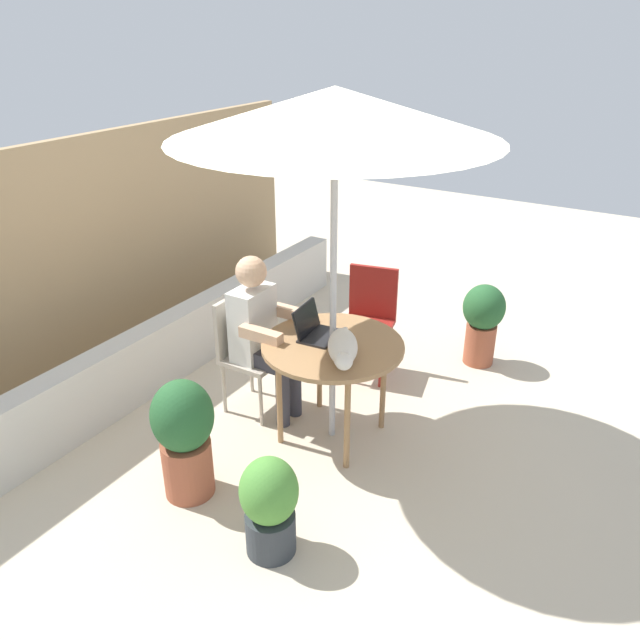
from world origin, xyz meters
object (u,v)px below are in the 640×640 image
object	(u,v)px
potted_plant_near_fence	(184,435)
potted_plant_corner	(269,504)
chair_occupied	(245,344)
chair_empty	(370,313)
potted_plant_by_chair	(483,319)
patio_table	(333,352)
person_seated	(261,329)
patio_umbrella	(335,114)
cat	(343,349)
laptop	(313,327)

from	to	relation	value
potted_plant_near_fence	potted_plant_corner	xyz separation A→B (m)	(-0.13, -0.72, -0.11)
chair_occupied	potted_plant_corner	xyz separation A→B (m)	(-1.11, -1.00, -0.20)
chair_empty	potted_plant_by_chair	xyz separation A→B (m)	(0.59, -0.77, -0.11)
potted_plant_by_chair	potted_plant_corner	distance (m)	2.70
patio_table	person_seated	xyz separation A→B (m)	(0.00, 0.59, 0.02)
chair_occupied	patio_umbrella	bearing A→B (deg)	-90.00
chair_empty	potted_plant_by_chair	distance (m)	0.98
potted_plant_by_chair	cat	bearing A→B (deg)	167.24
laptop	potted_plant_by_chair	xyz separation A→B (m)	(1.53, -0.73, -0.39)
cat	potted_plant_by_chair	distance (m)	1.82
laptop	cat	world-z (taller)	laptop
patio_table	laptop	xyz separation A→B (m)	(0.03, 0.17, 0.13)
patio_umbrella	chair_empty	size ratio (longest dim) A/B	2.65
person_seated	potted_plant_by_chair	bearing A→B (deg)	-36.38
patio_table	cat	bearing A→B (deg)	-134.06
chair_empty	laptop	world-z (taller)	laptop
chair_empty	potted_plant_near_fence	world-z (taller)	chair_empty
patio_table	cat	distance (m)	0.28
chair_empty	laptop	size ratio (longest dim) A/B	2.78
patio_umbrella	cat	size ratio (longest dim) A/B	4.00
patio_umbrella	potted_plant_by_chair	distance (m)	2.45
patio_table	laptop	distance (m)	0.22
chair_empty	cat	size ratio (longest dim) A/B	1.51
cat	potted_plant_corner	xyz separation A→B (m)	(-0.95, -0.09, -0.50)
cat	potted_plant_corner	world-z (taller)	cat
patio_umbrella	patio_table	bearing A→B (deg)	0.00
person_seated	potted_plant_near_fence	distance (m)	1.03
chair_occupied	person_seated	bearing A→B (deg)	-90.00
person_seated	potted_plant_corner	bearing A→B (deg)	-142.75
patio_umbrella	potted_plant_near_fence	xyz separation A→B (m)	(-0.98, 0.46, -1.78)
patio_umbrella	potted_plant_corner	distance (m)	2.21
patio_table	chair_occupied	size ratio (longest dim) A/B	1.08
patio_table	patio_umbrella	xyz separation A→B (m)	(0.00, 0.00, 1.54)
patio_table	patio_umbrella	bearing A→B (deg)	0.00
patio_umbrella	person_seated	world-z (taller)	patio_umbrella
chair_occupied	cat	world-z (taller)	cat
laptop	cat	size ratio (longest dim) A/B	0.54
patio_umbrella	laptop	size ratio (longest dim) A/B	7.38
potted_plant_near_fence	person_seated	bearing A→B (deg)	7.53
person_seated	laptop	world-z (taller)	person_seated
potted_plant_near_fence	potted_plant_by_chair	world-z (taller)	potted_plant_near_fence
potted_plant_by_chair	potted_plant_corner	bearing A→B (deg)	173.50
person_seated	potted_plant_corner	size ratio (longest dim) A/B	2.00
cat	person_seated	bearing A→B (deg)	78.06
person_seated	patio_umbrella	bearing A→B (deg)	-90.00
potted_plant_by_chair	person_seated	bearing A→B (deg)	143.62
potted_plant_near_fence	potted_plant_corner	distance (m)	0.74
potted_plant_by_chair	patio_table	bearing A→B (deg)	160.39
potted_plant_near_fence	potted_plant_by_chair	xyz separation A→B (m)	(2.55, -1.02, -0.02)
chair_empty	potted_plant_corner	bearing A→B (deg)	-167.47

